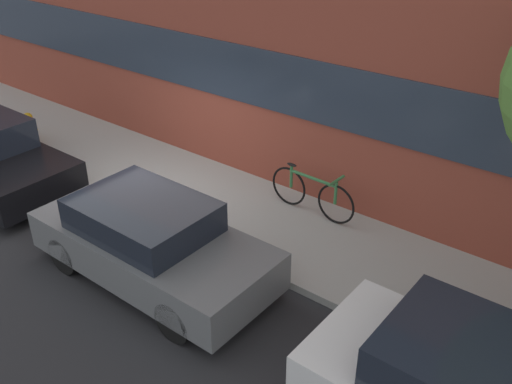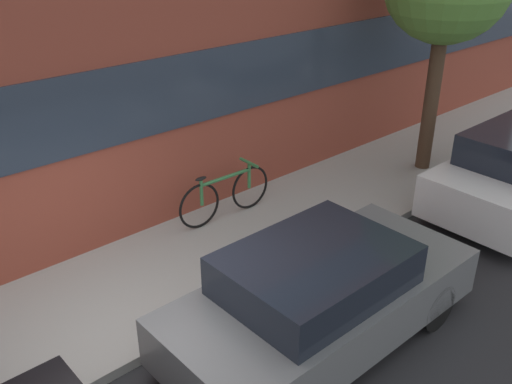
# 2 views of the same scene
# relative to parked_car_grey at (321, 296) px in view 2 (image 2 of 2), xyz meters

# --- Properties ---
(ground_plane) EXTENTS (56.00, 56.00, 0.00)m
(ground_plane) POSITION_rel_parked_car_grey_xyz_m (-1.63, 1.05, -0.65)
(ground_plane) COLOR #232326
(sidewalk_strip) EXTENTS (28.00, 2.40, 0.13)m
(sidewalk_strip) POSITION_rel_parked_car_grey_xyz_m (-1.63, 2.25, -0.59)
(sidewalk_strip) COLOR #9E9E99
(sidewalk_strip) RESTS_ON ground_plane
(parked_car_grey) EXTENTS (3.89, 1.69, 1.30)m
(parked_car_grey) POSITION_rel_parked_car_grey_xyz_m (0.00, 0.00, 0.00)
(parked_car_grey) COLOR slate
(parked_car_grey) RESTS_ON ground_plane
(bicycle) EXTENTS (1.76, 0.44, 0.85)m
(bicycle) POSITION_rel_parked_car_grey_xyz_m (0.96, 2.93, -0.11)
(bicycle) COLOR black
(bicycle) RESTS_ON sidewalk_strip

